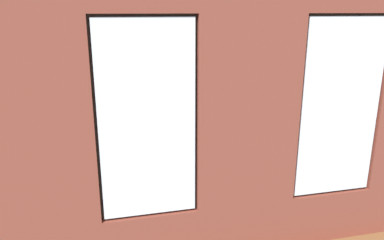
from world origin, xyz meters
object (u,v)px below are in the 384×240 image
(media_console, at_px, (25,170))
(potted_plant_mid_room_small, at_px, (213,130))
(remote_gray, at_px, (151,142))
(candle_jar, at_px, (177,137))
(potted_plant_foreground_right, at_px, (54,116))
(remote_silver, at_px, (162,137))
(potted_plant_between_couches, at_px, (311,177))
(couch_left, at_px, (314,138))
(couch_by_window, at_px, (214,201))
(potted_plant_near_tv, at_px, (51,177))
(tv_flatscreen, at_px, (19,132))
(potted_plant_corner_near_left, at_px, (278,98))
(remote_black, at_px, (171,138))
(cup_ceramic, at_px, (188,133))
(papasan_chair, at_px, (155,116))
(coffee_table, at_px, (171,142))

(media_console, relative_size, potted_plant_mid_room_small, 2.19)
(remote_gray, distance_m, potted_plant_mid_room_small, 1.67)
(candle_jar, relative_size, potted_plant_foreground_right, 0.12)
(remote_silver, xyz_separation_m, potted_plant_between_couches, (-1.77, 2.33, 0.04))
(couch_left, distance_m, candle_jar, 2.75)
(potted_plant_foreground_right, bearing_deg, couch_by_window, 121.81)
(potted_plant_between_couches, bearing_deg, couch_by_window, 1.96)
(couch_by_window, xyz_separation_m, potted_plant_near_tv, (2.15, -0.91, 0.17))
(couch_by_window, relative_size, potted_plant_between_couches, 2.56)
(potted_plant_near_tv, relative_size, potted_plant_between_couches, 0.99)
(tv_flatscreen, xyz_separation_m, potted_plant_corner_near_left, (-5.54, -2.07, -0.21))
(tv_flatscreen, xyz_separation_m, potted_plant_foreground_right, (-0.29, -2.01, -0.31))
(couch_left, xyz_separation_m, potted_plant_corner_near_left, (-0.15, -1.94, 0.37))
(remote_black, relative_size, potted_plant_between_couches, 0.22)
(couch_left, height_order, cup_ceramic, couch_left)
(papasan_chair, xyz_separation_m, potted_plant_between_couches, (-1.69, 3.86, 0.04))
(coffee_table, bearing_deg, potted_plant_near_tv, 34.68)
(coffee_table, bearing_deg, potted_plant_between_couches, 125.72)
(remote_silver, relative_size, potted_plant_corner_near_left, 0.16)
(media_console, relative_size, potted_plant_between_couches, 1.30)
(candle_jar, relative_size, remote_silver, 0.75)
(papasan_chair, relative_size, potted_plant_foreground_right, 1.10)
(potted_plant_between_couches, bearing_deg, tv_flatscreen, -23.68)
(couch_left, distance_m, potted_plant_corner_near_left, 1.98)
(couch_left, distance_m, potted_plant_mid_room_small, 2.07)
(couch_by_window, relative_size, potted_plant_mid_room_small, 4.32)
(couch_left, distance_m, remote_black, 2.86)
(cup_ceramic, bearing_deg, couch_left, 170.47)
(cup_ceramic, distance_m, tv_flatscreen, 2.98)
(couch_left, xyz_separation_m, potted_plant_near_tv, (4.84, 1.09, 0.17))
(media_console, xyz_separation_m, potted_plant_near_tv, (-0.55, 0.96, 0.25))
(candle_jar, xyz_separation_m, potted_plant_corner_near_left, (-2.89, -1.76, 0.19))
(papasan_chair, relative_size, potted_plant_near_tv, 1.54)
(couch_left, distance_m, potted_plant_near_tv, 4.96)
(papasan_chair, relative_size, potted_plant_mid_room_small, 2.56)
(couch_left, height_order, tv_flatscreen, tv_flatscreen)
(potted_plant_between_couches, bearing_deg, candle_jar, -54.66)
(potted_plant_corner_near_left, relative_size, potted_plant_between_couches, 1.35)
(couch_left, xyz_separation_m, media_console, (5.39, 0.13, -0.08))
(cup_ceramic, relative_size, remote_black, 0.64)
(coffee_table, bearing_deg, potted_plant_foreground_right, -35.24)
(cup_ceramic, xyz_separation_m, remote_silver, (0.52, 0.04, -0.04))
(candle_jar, distance_m, remote_black, 0.15)
(remote_gray, bearing_deg, potted_plant_near_tv, 47.94)
(remote_gray, xyz_separation_m, potted_plant_mid_room_small, (-1.44, -0.84, -0.14))
(cup_ceramic, height_order, potted_plant_corner_near_left, potted_plant_corner_near_left)
(remote_gray, distance_m, potted_plant_between_couches, 2.93)
(cup_ceramic, height_order, potted_plant_between_couches, potted_plant_between_couches)
(candle_jar, bearing_deg, potted_plant_corner_near_left, -148.73)
(potted_plant_corner_near_left, distance_m, potted_plant_foreground_right, 5.25)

